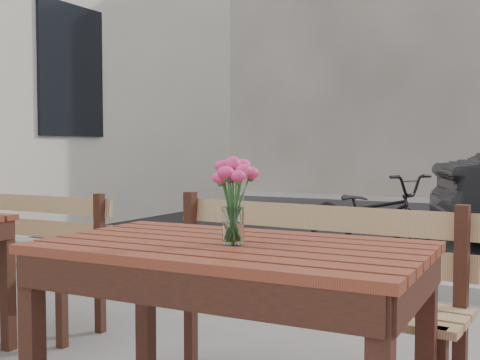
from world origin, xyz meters
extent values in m
cube|color=black|center=(-4.98, 4.50, 2.20)|extent=(0.06, 1.20, 1.80)
cube|color=black|center=(0.00, 7.00, 0.00)|extent=(30.00, 8.00, 0.00)
cube|color=gray|center=(0.00, 3.00, 0.06)|extent=(30.00, 0.25, 0.12)
cube|color=slate|center=(-3.00, 14.00, 4.00)|extent=(8.00, 3.00, 8.00)
cube|color=brown|center=(-0.02, 0.08, 0.79)|extent=(1.32, 0.79, 0.03)
cube|color=black|center=(-0.63, 0.39, 0.39)|extent=(0.07, 0.07, 0.77)
cube|color=#A27C54|center=(-0.06, 0.69, 0.47)|extent=(1.51, 0.50, 0.03)
cube|color=#A27C54|center=(-0.05, 0.91, 0.72)|extent=(1.49, 0.13, 0.40)
cube|color=black|center=(-0.75, 0.57, 0.24)|extent=(0.06, 0.06, 0.49)
cube|color=black|center=(-0.73, 0.91, 0.45)|extent=(0.06, 0.06, 0.90)
cube|color=black|center=(0.63, 0.82, 0.45)|extent=(0.06, 0.06, 0.90)
cylinder|color=white|center=(0.00, 0.06, 0.87)|extent=(0.08, 0.08, 0.13)
cylinder|color=#2C642A|center=(0.00, 0.06, 0.93)|extent=(0.04, 0.04, 0.25)
cube|color=black|center=(-1.74, 0.60, 0.37)|extent=(0.06, 0.06, 0.73)
cube|color=#A27C54|center=(-2.15, 0.92, 0.45)|extent=(1.41, 0.39, 0.03)
cube|color=#A27C54|center=(-2.15, 1.13, 0.69)|extent=(1.41, 0.03, 0.38)
cube|color=black|center=(-1.51, 0.76, 0.23)|extent=(0.05, 0.05, 0.46)
cube|color=black|center=(-1.51, 1.08, 0.43)|extent=(0.05, 0.05, 0.86)
imported|color=black|center=(-0.66, 4.11, 0.45)|extent=(1.79, 1.25, 0.89)
camera|label=1|loc=(0.98, -1.72, 1.13)|focal=45.00mm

